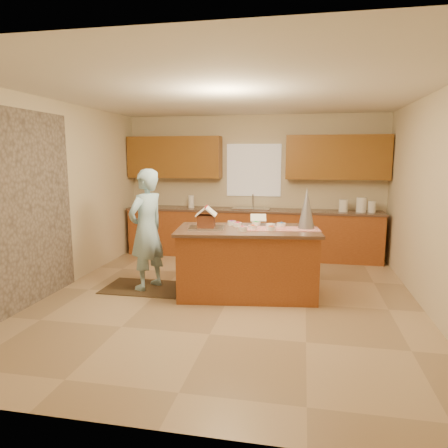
{
  "coord_description": "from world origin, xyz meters",
  "views": [
    {
      "loc": [
        0.95,
        -5.21,
        1.92
      ],
      "look_at": [
        -0.1,
        0.2,
        1.0
      ],
      "focal_mm": 32.65,
      "sensor_mm": 36.0,
      "label": 1
    }
  ],
  "objects_px": {
    "tinsel_tree": "(307,208)",
    "boy": "(147,230)",
    "island_base": "(247,263)",
    "gingerbread_house": "(206,219)"
  },
  "relations": [
    {
      "from": "tinsel_tree",
      "to": "boy",
      "type": "distance_m",
      "value": 2.28
    },
    {
      "from": "tinsel_tree",
      "to": "boy",
      "type": "height_order",
      "value": "boy"
    },
    {
      "from": "boy",
      "to": "island_base",
      "type": "bearing_deg",
      "value": 113.08
    },
    {
      "from": "boy",
      "to": "gingerbread_house",
      "type": "relative_size",
      "value": 5.42
    },
    {
      "from": "island_base",
      "to": "tinsel_tree",
      "type": "relative_size",
      "value": 3.27
    },
    {
      "from": "island_base",
      "to": "gingerbread_house",
      "type": "bearing_deg",
      "value": -174.81
    },
    {
      "from": "tinsel_tree",
      "to": "boy",
      "type": "xyz_separation_m",
      "value": [
        -2.25,
        -0.16,
        -0.34
      ]
    },
    {
      "from": "tinsel_tree",
      "to": "gingerbread_house",
      "type": "height_order",
      "value": "tinsel_tree"
    },
    {
      "from": "boy",
      "to": "gingerbread_house",
      "type": "bearing_deg",
      "value": 105.54
    },
    {
      "from": "tinsel_tree",
      "to": "gingerbread_house",
      "type": "bearing_deg",
      "value": -168.28
    }
  ]
}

